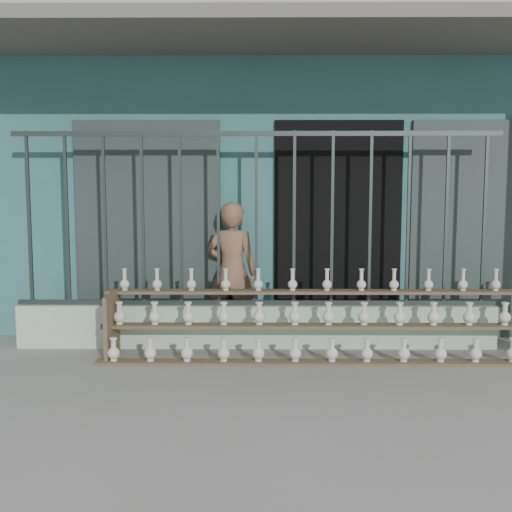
{
  "coord_description": "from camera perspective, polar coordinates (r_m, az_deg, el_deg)",
  "views": [
    {
      "loc": [
        0.05,
        -5.31,
        1.72
      ],
      "look_at": [
        0.0,
        1.0,
        1.0
      ],
      "focal_mm": 45.0,
      "sensor_mm": 36.0,
      "label": 1
    }
  ],
  "objects": [
    {
      "name": "ground",
      "position": [
        5.59,
        -0.08,
        -11.44
      ],
      "size": [
        60.0,
        60.0,
        0.0
      ],
      "primitive_type": "plane",
      "color": "slate"
    },
    {
      "name": "workshop_building",
      "position": [
        9.54,
        0.18,
        5.92
      ],
      "size": [
        7.4,
        6.6,
        3.21
      ],
      "color": "#2E6160",
      "rests_on": "ground"
    },
    {
      "name": "parapet_wall",
      "position": [
        6.78,
        0.02,
        -6.23
      ],
      "size": [
        5.0,
        0.2,
        0.45
      ],
      "primitive_type": "cube",
      "color": "#ABC7AB",
      "rests_on": "ground"
    },
    {
      "name": "security_fence",
      "position": [
        6.62,
        0.02,
        3.3
      ],
      "size": [
        5.0,
        0.04,
        1.8
      ],
      "color": "#283330",
      "rests_on": "parapet_wall"
    },
    {
      "name": "shelf_rack",
      "position": [
        6.38,
        6.5,
        -5.82
      ],
      "size": [
        4.5,
        0.68,
        0.85
      ],
      "color": "brown",
      "rests_on": "ground"
    },
    {
      "name": "elderly_woman",
      "position": [
        6.95,
        -2.16,
        -1.42
      ],
      "size": [
        0.61,
        0.46,
        1.52
      ],
      "primitive_type": "imported",
      "rotation": [
        0.0,
        0.0,
        2.95
      ],
      "color": "brown",
      "rests_on": "ground"
    }
  ]
}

